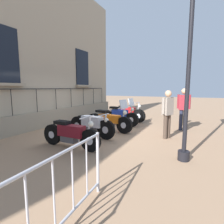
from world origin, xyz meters
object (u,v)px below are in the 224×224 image
(bollard, at_px, (182,114))
(pedestrian_walking, at_px, (168,111))
(motorcycle_white, at_px, (91,125))
(pedestrian_standing, at_px, (184,107))
(crowd_barrier, at_px, (64,188))
(motorcycle_maroon, at_px, (71,134))
(motorcycle_blue, at_px, (119,116))
(motorcycle_red, at_px, (127,113))
(motorcycle_orange, at_px, (109,121))

(bollard, relative_size, pedestrian_walking, 0.61)
(motorcycle_white, bearing_deg, bollard, 52.94)
(pedestrian_standing, relative_size, pedestrian_walking, 1.04)
(crowd_barrier, bearing_deg, motorcycle_maroon, 127.97)
(motorcycle_maroon, height_order, motorcycle_white, motorcycle_maroon)
(motorcycle_blue, relative_size, pedestrian_walking, 1.19)
(pedestrian_standing, bearing_deg, crowd_barrier, -98.11)
(motorcycle_white, relative_size, motorcycle_blue, 1.00)
(bollard, bearing_deg, motorcycle_red, -173.48)
(motorcycle_orange, distance_m, crowd_barrier, 5.21)
(motorcycle_red, xyz_separation_m, pedestrian_walking, (2.42, -2.39, 0.52))
(crowd_barrier, distance_m, bollard, 7.53)
(bollard, bearing_deg, motorcycle_blue, -152.62)
(crowd_barrier, xyz_separation_m, pedestrian_standing, (0.89, 6.27, 0.45))
(motorcycle_red, distance_m, crowd_barrier, 7.44)
(motorcycle_orange, xyz_separation_m, pedestrian_standing, (2.77, 1.41, 0.58))
(motorcycle_blue, height_order, bollard, motorcycle_blue)
(motorcycle_maroon, distance_m, bollard, 5.69)
(pedestrian_walking, bearing_deg, motorcycle_blue, 151.59)
(motorcycle_maroon, xyz_separation_m, bollard, (2.69, 5.02, 0.09))
(motorcycle_red, xyz_separation_m, pedestrian_standing, (2.83, -0.91, 0.57))
(motorcycle_blue, xyz_separation_m, pedestrian_walking, (2.41, -1.31, 0.53))
(bollard, relative_size, pedestrian_standing, 0.59)
(pedestrian_walking, bearing_deg, bollard, 84.10)
(motorcycle_maroon, xyz_separation_m, motorcycle_white, (-0.11, 1.31, 0.02))
(motorcycle_red, bearing_deg, pedestrian_walking, -44.66)
(motorcycle_blue, xyz_separation_m, pedestrian_standing, (2.83, 0.17, 0.57))
(crowd_barrier, height_order, pedestrian_standing, pedestrian_standing)
(motorcycle_white, relative_size, motorcycle_orange, 0.92)
(motorcycle_orange, height_order, motorcycle_blue, motorcycle_orange)
(pedestrian_walking, bearing_deg, crowd_barrier, -95.72)
(crowd_barrier, bearing_deg, pedestrian_walking, 84.28)
(motorcycle_blue, bearing_deg, motorcycle_red, 90.37)
(motorcycle_orange, bearing_deg, motorcycle_blue, 92.90)
(motorcycle_white, relative_size, crowd_barrier, 1.10)
(pedestrian_standing, distance_m, pedestrian_walking, 1.54)
(motorcycle_blue, xyz_separation_m, bollard, (2.69, 1.39, 0.09))
(crowd_barrier, bearing_deg, motorcycle_orange, 111.08)
(motorcycle_orange, relative_size, pedestrian_walking, 1.30)
(pedestrian_walking, bearing_deg, pedestrian_standing, 74.37)
(motorcycle_white, xyz_separation_m, crowd_barrier, (2.04, -3.78, 0.11))
(motorcycle_red, distance_m, pedestrian_walking, 3.44)
(motorcycle_maroon, bearing_deg, motorcycle_blue, 90.06)
(motorcycle_maroon, relative_size, pedestrian_walking, 1.22)
(motorcycle_white, height_order, pedestrian_standing, pedestrian_standing)
(motorcycle_red, height_order, pedestrian_walking, pedestrian_walking)
(bollard, distance_m, pedestrian_walking, 2.75)
(motorcycle_blue, bearing_deg, bollard, 27.38)
(crowd_barrier, relative_size, pedestrian_walking, 1.09)
(motorcycle_red, xyz_separation_m, crowd_barrier, (1.94, -7.18, 0.12))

